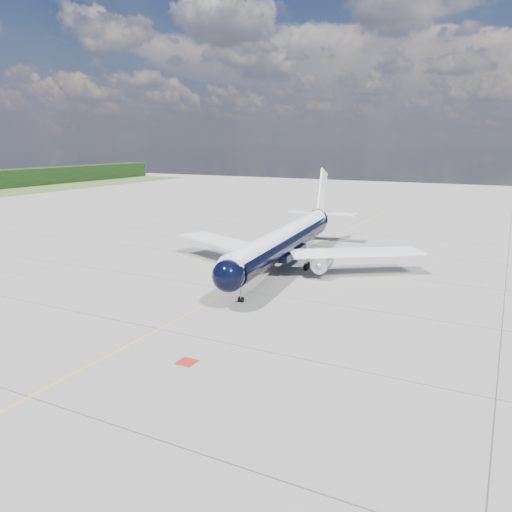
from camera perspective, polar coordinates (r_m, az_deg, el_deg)
The scene contains 4 objects.
ground at distance 79.56m, azimuth 4.63°, elevation -0.13°, with size 320.00×320.00×0.00m, color gray.
taxiway_centerline at distance 75.09m, azimuth 3.17°, elevation -0.90°, with size 0.16×160.00×0.01m, color #FFB00D.
red_marking at distance 42.91m, azimuth -7.90°, elevation -11.93°, with size 1.60×1.60×0.01m, color maroon.
main_airliner at distance 71.75m, azimuth 3.53°, elevation 1.85°, with size 38.04×46.53×13.44m.
Camera 1 is at (29.51, -41.66, 17.98)m, focal length 35.00 mm.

